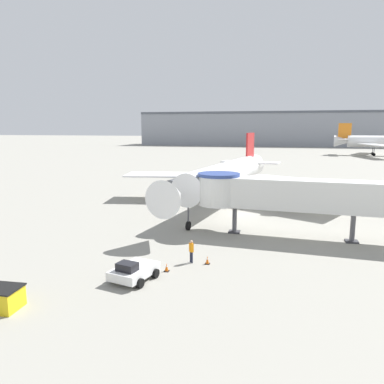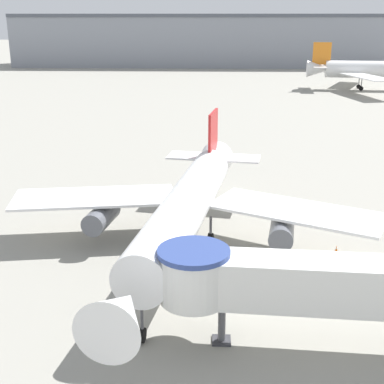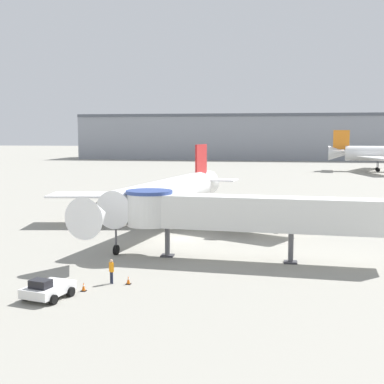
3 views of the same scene
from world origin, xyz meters
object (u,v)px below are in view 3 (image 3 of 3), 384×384
main_airplane (167,195)px  ground_crew_marshaller (111,270)px  jet_bridge (237,212)px  traffic_cone_starboard_wing (276,230)px  traffic_cone_apron_front (84,287)px  traffic_cone_near_nose (128,280)px  pushback_tug_white (47,289)px

main_airplane → ground_crew_marshaller: (0.35, -21.28, -2.93)m
jet_bridge → traffic_cone_starboard_wing: jet_bridge is taller
main_airplane → traffic_cone_apron_front: 23.67m
traffic_cone_apron_front → traffic_cone_near_nose: (2.56, 2.10, 0.00)m
traffic_cone_near_nose → jet_bridge: bearing=50.7°
jet_bridge → pushback_tug_white: size_ratio=6.03×
traffic_cone_starboard_wing → ground_crew_marshaller: ground_crew_marshaller is taller
main_airplane → traffic_cone_apron_front: size_ratio=55.07×
jet_bridge → pushback_tug_white: 17.39m
main_airplane → traffic_cone_starboard_wing: bearing=10.9°
ground_crew_marshaller → traffic_cone_near_nose: bearing=40.3°
main_airplane → traffic_cone_near_nose: main_airplane is taller
traffic_cone_apron_front → ground_crew_marshaller: bearing=57.6°
pushback_tug_white → traffic_cone_near_nose: bearing=57.4°
ground_crew_marshaller → main_airplane: bearing=130.4°
traffic_cone_near_nose → pushback_tug_white: bearing=-136.2°
jet_bridge → traffic_cone_starboard_wing: size_ratio=32.55×
main_airplane → traffic_cone_near_nose: size_ratio=54.49×
pushback_tug_white → main_airplane: bearing=97.5°
main_airplane → jet_bridge: (8.64, -12.62, 0.15)m
traffic_cone_apron_front → traffic_cone_near_nose: 3.31m
jet_bridge → traffic_cone_apron_front: size_ratio=37.26×
traffic_cone_apron_front → main_airplane: bearing=87.6°
jet_bridge → traffic_cone_starboard_wing: bearing=79.8°
pushback_tug_white → traffic_cone_near_nose: size_ratio=6.11×
main_airplane → traffic_cone_starboard_wing: 12.46m
traffic_cone_apron_front → jet_bridge: bearing=48.1°
traffic_cone_apron_front → traffic_cone_starboard_wing: bearing=61.4°
jet_bridge → traffic_cone_starboard_wing: (3.28, 12.93, -3.77)m
pushback_tug_white → traffic_cone_starboard_wing: bearing=73.9°
main_airplane → ground_crew_marshaller: bearing=-79.7°
jet_bridge → ground_crew_marshaller: (-8.30, -8.65, -3.07)m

